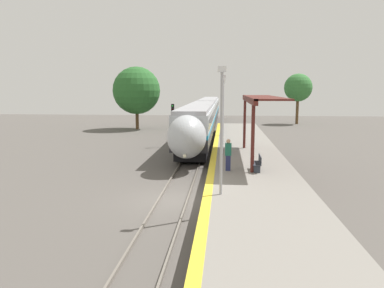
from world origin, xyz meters
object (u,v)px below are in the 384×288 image
Objects in this scene: lamppost_far at (223,103)px; lamppost_mid at (223,109)px; train at (205,114)px; lamppost_farthest at (224,100)px; railway_signal at (173,120)px; lamppost_near at (221,123)px; platform_bench at (258,163)px; person_waiting at (228,154)px.

lamppost_mid is at bearing -90.00° from lamppost_far.
train is 11.12m from lamppost_far.
lamppost_mid is at bearing -90.00° from lamppost_farthest.
lamppost_mid is 1.00× the size of lamppost_farthest.
train is 12.32m from railway_signal.
lamppost_near is at bearing -76.17° from railway_signal.
lamppost_near is (-2.03, -4.94, 2.69)m from platform_bench.
lamppost_farthest is at bearing -5.00° from train.
person_waiting is 0.33× the size of lamppost_mid.
railway_signal is at bearing 103.83° from lamppost_near.
lamppost_farthest is at bearing 90.00° from lamppost_far.
person_waiting is at bearing -88.72° from lamppost_far.
lamppost_mid is (2.38, -21.20, 1.83)m from train.
lamppost_farthest is (-2.03, 26.54, 2.69)m from platform_bench.
platform_bench is 0.26× the size of lamppost_farthest.
train is 8.92× the size of lamppost_mid.
train is at bearing 94.29° from lamppost_near.
lamppost_mid is 10.49m from lamppost_far.
train reaches higher than platform_bench.
lamppost_near is 1.00× the size of lamppost_farthest.
lamppost_mid reaches higher than train.
lamppost_far is (0.00, 10.49, 0.00)m from lamppost_mid.
lamppost_far is at bearing 90.00° from lamppost_mid.
railway_signal is at bearing -112.14° from lamppost_farthest.
platform_bench is 6.50m from lamppost_mid.
lamppost_mid and lamppost_far have the same top height.
train is 8.92× the size of lamppost_near.
lamppost_near is 20.99m from lamppost_far.
train is at bearing 96.40° from lamppost_mid.
person_waiting reaches higher than platform_bench.
person_waiting is 16.30m from lamppost_far.
platform_bench is at bearing -82.79° from lamppost_far.
lamppost_near is (-0.36, -4.85, 2.21)m from person_waiting.
platform_bench is at bearing 67.66° from lamppost_near.
platform_bench is 16.24m from railway_signal.
lamppost_farthest is at bearing 90.00° from lamppost_mid.
railway_signal is 0.74× the size of lamppost_near.
lamppost_farthest reaches higher than platform_bench.
lamppost_mid reaches higher than railway_signal.
lamppost_farthest reaches higher than train.
train is 26.99m from person_waiting.
train is at bearing 102.53° from lamppost_far.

